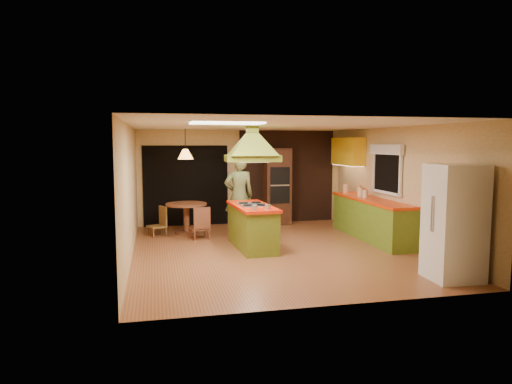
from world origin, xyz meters
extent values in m
plane|color=#945430|center=(0.00, 0.00, 0.00)|extent=(6.50, 6.50, 0.00)
plane|color=beige|center=(0.00, 3.25, 1.25)|extent=(5.50, 0.00, 5.50)
plane|color=beige|center=(0.00, -3.25, 1.25)|extent=(5.50, 0.00, 5.50)
plane|color=beige|center=(-2.75, 0.00, 1.25)|extent=(0.00, 6.50, 6.50)
plane|color=beige|center=(2.75, 0.00, 1.25)|extent=(0.00, 6.50, 6.50)
plane|color=silver|center=(0.00, 0.00, 2.50)|extent=(6.50, 6.50, 0.00)
cube|color=#381E14|center=(1.25, 3.23, 1.25)|extent=(2.64, 0.03, 2.50)
cube|color=black|center=(-1.50, 3.23, 1.05)|extent=(2.20, 0.03, 2.10)
cube|color=olive|center=(2.45, 0.60, 0.43)|extent=(0.58, 3.00, 0.86)
cube|color=#E53807|center=(2.45, 0.60, 0.89)|extent=(0.62, 3.05, 0.06)
cube|color=yellow|center=(2.57, 2.20, 1.95)|extent=(0.34, 1.40, 0.70)
cube|color=black|center=(2.72, 0.40, 1.55)|extent=(0.03, 1.16, 0.96)
cube|color=white|center=(2.67, 0.40, 2.02)|extent=(0.10, 1.35, 0.22)
cube|color=white|center=(-1.10, -1.20, 2.48)|extent=(1.20, 0.60, 0.03)
cube|color=olive|center=(-0.35, 0.30, 0.42)|extent=(0.74, 1.74, 0.83)
cube|color=red|center=(-0.35, 0.30, 0.86)|extent=(0.80, 1.82, 0.06)
cube|color=silver|center=(-0.35, 0.30, 0.90)|extent=(0.55, 0.77, 0.02)
cube|color=olive|center=(-0.35, 0.30, 1.85)|extent=(1.13, 0.84, 0.13)
pyramid|color=olive|center=(-0.35, 0.30, 2.36)|extent=(1.13, 0.84, 0.45)
cube|color=olive|center=(-0.35, 0.30, 2.43)|extent=(0.22, 0.22, 0.14)
imported|color=#51592F|center=(-0.40, 1.54, 0.95)|extent=(0.70, 0.48, 1.89)
cube|color=white|center=(2.29, -2.55, 0.92)|extent=(0.79, 0.75, 1.83)
cube|color=#4E2819|center=(0.89, 2.95, 1.01)|extent=(0.68, 0.59, 2.03)
cube|color=black|center=(0.89, 2.65, 1.31)|extent=(0.52, 0.03, 0.45)
cube|color=black|center=(0.89, 2.65, 0.81)|extent=(0.52, 0.03, 0.45)
cylinder|color=brown|center=(-1.57, 2.11, 0.71)|extent=(0.98, 0.98, 0.05)
cylinder|color=brown|center=(-1.57, 2.11, 0.37)|extent=(0.14, 0.14, 0.68)
cylinder|color=brown|center=(-1.57, 2.11, 0.03)|extent=(0.55, 0.55, 0.05)
cone|color=#FF9E3F|center=(-1.57, 2.11, 1.90)|extent=(0.42, 0.42, 0.24)
cylinder|color=beige|center=(2.40, 1.89, 1.02)|extent=(0.17, 0.17, 0.21)
cylinder|color=beige|center=(2.40, 1.03, 1.02)|extent=(0.16, 0.16, 0.21)
cylinder|color=#FFEDCD|center=(2.40, 0.79, 1.01)|extent=(0.15, 0.15, 0.17)
camera|label=1|loc=(-2.28, -8.76, 2.15)|focal=32.00mm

